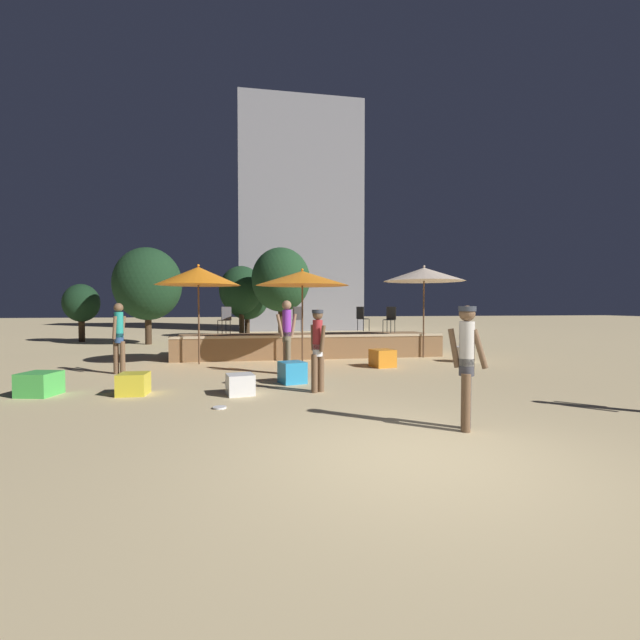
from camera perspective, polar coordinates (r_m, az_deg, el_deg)
ground_plane at (r=5.27m, az=12.30°, el=-17.40°), size 120.00×120.00×0.00m
wooden_deck at (r=14.95m, az=-1.65°, el=-3.34°), size 8.88×2.54×0.79m
patio_umbrella_0 at (r=13.01m, az=-2.37°, el=5.57°), size 2.82×2.82×2.86m
patio_umbrella_1 at (r=13.12m, az=-15.91°, el=5.65°), size 2.46×2.46×2.95m
patio_umbrella_2 at (r=14.67m, az=13.70°, el=5.91°), size 2.67×2.67×3.07m
cube_seat_0 at (r=9.66m, az=-3.71°, el=-6.98°), size 0.65×0.65×0.48m
cube_seat_1 at (r=9.17m, az=-23.62°, el=-7.81°), size 0.56×0.56×0.42m
cube_seat_2 at (r=8.55m, az=-10.59°, el=-8.44°), size 0.59×0.59×0.40m
cube_seat_3 at (r=12.25m, az=8.34°, el=-5.06°), size 0.70×0.70×0.49m
cube_seat_4 at (r=13.91m, az=18.52°, el=-4.35°), size 0.47×0.47×0.47m
cube_seat_5 at (r=9.94m, az=-33.32°, el=-7.13°), size 0.74×0.74×0.45m
person_0 at (r=11.94m, az=-25.23°, el=-1.81°), size 0.30×0.53×1.80m
person_1 at (r=10.82m, az=-4.45°, el=-1.73°), size 0.56×0.31×1.87m
person_3 at (r=8.56m, az=-0.31°, el=-3.52°), size 0.28×0.44×1.66m
person_4 at (r=6.30m, az=18.96°, el=-5.06°), size 0.50×0.35×1.74m
bistro_chair_0 at (r=15.73m, az=5.57°, el=0.49°), size 0.47×0.46×0.90m
bistro_chair_1 at (r=14.57m, az=-12.52°, el=0.33°), size 0.47×0.47×0.90m
bistro_chair_2 at (r=14.88m, az=-2.99°, el=0.41°), size 0.40×0.40×0.90m
bistro_chair_3 at (r=15.01m, az=9.34°, el=0.40°), size 0.48×0.48×0.90m
frisbee_disc at (r=7.55m, az=-13.23°, el=-11.29°), size 0.23×0.23×0.03m
background_tree_0 at (r=23.27m, az=-29.23°, el=1.95°), size 1.63×1.63×2.75m
background_tree_1 at (r=20.49m, az=-21.98°, el=4.47°), size 2.93×2.93×4.30m
background_tree_2 at (r=23.33m, az=-10.43°, el=3.89°), size 2.36×2.36×3.85m
background_tree_3 at (r=20.88m, az=-5.24°, el=5.35°), size 2.82×2.82×4.54m
background_tree_4 at (r=23.91m, az=-9.71°, el=3.36°), size 2.52×2.52×3.72m
distant_building at (r=31.16m, az=-2.73°, el=13.41°), size 8.51×3.47×15.84m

